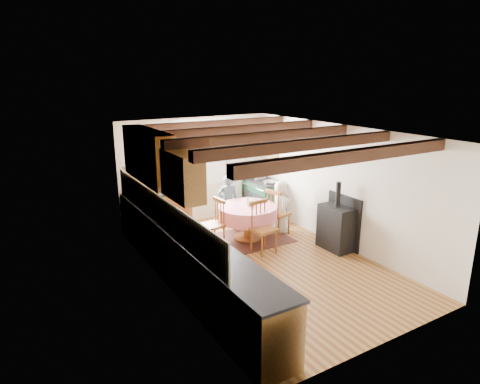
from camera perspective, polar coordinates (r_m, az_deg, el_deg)
floor at (r=7.70m, az=3.10°, el=-9.67°), size 3.60×5.50×0.00m
ceiling at (r=7.01m, az=3.39°, el=8.33°), size 3.60×5.50×0.00m
wall_back at (r=9.59m, az=-6.00°, el=3.02°), size 3.60×0.00×2.40m
wall_front at (r=5.36m, az=20.09°, el=-8.41°), size 3.60×0.00×2.40m
wall_left at (r=6.47m, az=-10.11°, el=-3.47°), size 0.00×5.50×2.40m
wall_right at (r=8.37m, az=13.51°, el=0.77°), size 0.00×5.50×2.40m
beam_a at (r=5.51m, az=15.17°, el=4.79°), size 3.60×0.16×0.16m
beam_b at (r=6.23m, az=8.58°, el=6.40°), size 3.60×0.16×0.16m
beam_c at (r=7.02m, az=3.38°, el=7.60°), size 3.60×0.16×0.16m
beam_d at (r=7.86m, az=-0.76°, el=8.51°), size 3.60×0.16×0.16m
beam_e at (r=8.73m, az=-4.09°, el=9.20°), size 3.60×0.16×0.16m
splash_left at (r=6.75m, az=-10.87°, el=-2.70°), size 0.02×4.50×0.55m
splash_back at (r=9.21m, az=-11.59°, el=2.24°), size 1.40×0.02×0.55m
base_cabinet_left at (r=6.86m, az=-7.44°, el=-9.06°), size 0.60×5.30×0.88m
base_cabinet_back at (r=9.14m, az=-11.03°, el=-2.78°), size 1.30×0.60×0.88m
worktop_left at (r=6.69m, az=-7.42°, el=-5.45°), size 0.64×5.30×0.04m
worktop_back at (r=8.99m, az=-11.14°, el=-0.04°), size 1.30×0.64×0.04m
wall_cabinet_glass at (r=7.44m, az=-12.51°, el=4.90°), size 0.34×1.80×0.90m
wall_cabinet_solid at (r=6.07m, az=-7.91°, el=2.22°), size 0.34×0.90×0.70m
window_frame at (r=9.54m, az=-5.48°, el=5.42°), size 1.34×0.03×1.54m
window_pane at (r=9.54m, az=-5.50°, el=5.42°), size 1.20×0.01×1.40m
curtain_left at (r=9.24m, az=-9.93°, el=1.74°), size 0.35×0.10×2.10m
curtain_right at (r=9.95m, az=-0.77°, el=2.99°), size 0.35×0.10×2.10m
curtain_rod at (r=9.37m, az=-5.35°, el=8.95°), size 2.00×0.03×0.03m
wall_picture at (r=9.98m, az=4.34°, el=6.49°), size 0.04×0.50×0.60m
wall_plate at (r=9.94m, az=-0.49°, el=6.50°), size 0.30×0.02×0.30m
rug at (r=8.72m, az=1.02°, el=-6.45°), size 1.64×1.28×0.01m
dining_table at (r=8.59m, az=1.03°, el=-4.24°), size 1.20×1.20×0.73m
chair_near at (r=7.95m, az=3.30°, el=-4.88°), size 0.47×0.49×1.01m
chair_left at (r=8.23m, az=-3.80°, el=-4.30°), size 0.47×0.45×0.97m
chair_right at (r=8.88m, az=5.22°, el=-2.69°), size 0.53×0.52×1.01m
aga_range at (r=9.96m, az=3.34°, el=-0.89°), size 0.63×0.98×0.90m
cast_iron_stove at (r=8.24m, az=13.10°, el=-3.23°), size 0.41×0.68×1.36m
child_far at (r=9.15m, az=-1.66°, el=-1.35°), size 0.52×0.43×1.22m
child_right at (r=8.98m, az=5.58°, el=-2.01°), size 0.53×0.65×1.14m
bowl_a at (r=8.75m, az=2.32°, el=-1.19°), size 0.28×0.28×0.05m
bowl_b at (r=8.47m, az=1.50°, el=-1.75°), size 0.26×0.26×0.06m
cup at (r=8.79m, az=1.09°, el=-0.99°), size 0.11×0.11×0.08m
canister_tall at (r=8.92m, az=-13.31°, el=0.65°), size 0.14×0.14×0.24m
canister_wide at (r=8.99m, az=-11.45°, el=0.73°), size 0.18×0.18×0.20m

